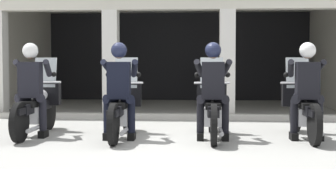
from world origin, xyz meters
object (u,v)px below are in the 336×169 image
motorcycle_far_right (303,108)px  police_officer_far_right (307,82)px  motorcycle_center_left (122,107)px  police_officer_center_left (119,82)px  motorcycle_far_left (37,106)px  police_officer_far_left (31,82)px  police_officer_center_right (213,82)px  motorcycle_center_right (212,108)px

motorcycle_far_right → police_officer_far_right: police_officer_far_right is taller
motorcycle_center_left → police_officer_center_left: 0.52m
motorcycle_far_left → police_officer_far_right: police_officer_far_right is taller
motorcycle_far_left → police_officer_far_left: (-0.00, -0.28, 0.44)m
motorcycle_far_left → police_officer_center_left: (1.51, -0.42, 0.44)m
police_officer_far_left → police_officer_center_right: 3.03m
police_officer_center_left → motorcycle_far_right: police_officer_center_left is taller
police_officer_center_left → police_officer_far_right: same height
motorcycle_center_left → police_officer_center_left: size_ratio=1.29×
police_officer_center_right → motorcycle_center_right: bearing=85.9°
motorcycle_center_right → police_officer_far_right: 1.59m
motorcycle_far_left → police_officer_center_right: size_ratio=1.29×
motorcycle_center_left → motorcycle_center_right: same height
police_officer_far_left → police_officer_center_right: same height
motorcycle_far_left → motorcycle_center_right: same height
motorcycle_center_left → police_officer_center_right: size_ratio=1.29×
police_officer_center_left → motorcycle_far_right: bearing=6.2°
police_officer_far_left → police_officer_far_right: same height
motorcycle_far_left → motorcycle_center_left: same height
motorcycle_far_right → police_officer_far_right: (-0.00, -0.28, 0.44)m
motorcycle_center_left → police_officer_far_right: police_officer_far_right is taller
police_officer_center_right → police_officer_far_right: 1.52m
police_officer_far_left → police_officer_center_right: bearing=3.6°
police_officer_far_right → motorcycle_center_right: bearing=179.4°
police_officer_far_left → motorcycle_center_right: (3.03, 0.20, -0.44)m
motorcycle_center_left → motorcycle_far_right: size_ratio=1.00×
motorcycle_far_left → police_officer_far_left: 0.52m
police_officer_center_left → police_officer_far_right: size_ratio=1.00×
police_officer_far_left → motorcycle_center_left: size_ratio=0.78×
motorcycle_far_left → motorcycle_center_right: bearing=3.6°
motorcycle_center_left → police_officer_center_right: 1.59m
motorcycle_center_right → police_officer_far_right: size_ratio=1.29×
motorcycle_far_left → motorcycle_center_right: size_ratio=1.00×
motorcycle_center_left → police_officer_center_left: bearing=-92.5°
motorcycle_far_left → motorcycle_far_right: same height
motorcycle_center_left → police_officer_center_right: (1.51, -0.23, 0.44)m
police_officer_far_left → motorcycle_center_left: 1.59m
police_officer_far_right → motorcycle_far_left: bearing=-177.3°
motorcycle_center_left → motorcycle_center_right: 1.52m
motorcycle_far_left → motorcycle_far_right: size_ratio=1.00×
police_officer_center_left → motorcycle_center_right: size_ratio=0.78×
police_officer_far_right → police_officer_center_left: bearing=-171.0°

